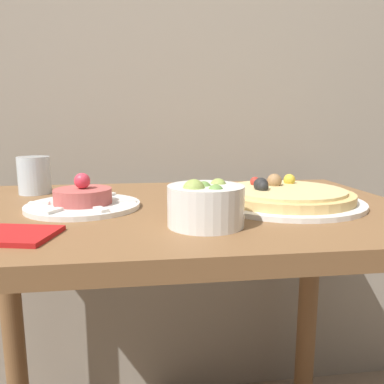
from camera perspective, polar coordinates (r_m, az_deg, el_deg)
name	(u,v)px	position (r m, az deg, el deg)	size (l,w,h in m)	color
back_wall	(160,12)	(1.29, -4.86, 25.68)	(8.00, 0.05, 2.60)	gray
dining_table	(175,267)	(0.85, -2.67, -11.40)	(1.02, 0.66, 0.78)	brown
pizza_plate	(284,197)	(0.84, 13.87, -0.68)	(0.34, 0.34, 0.06)	white
tartare_plate	(83,201)	(0.81, -16.25, -1.29)	(0.23, 0.23, 0.07)	white
small_bowl	(206,204)	(0.64, 2.10, -1.87)	(0.13, 0.13, 0.08)	white
drinking_glass	(34,175)	(1.02, -22.90, 2.38)	(0.08, 0.08, 0.09)	silver
napkin	(1,235)	(0.65, -27.11, -5.80)	(0.18, 0.13, 0.01)	red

